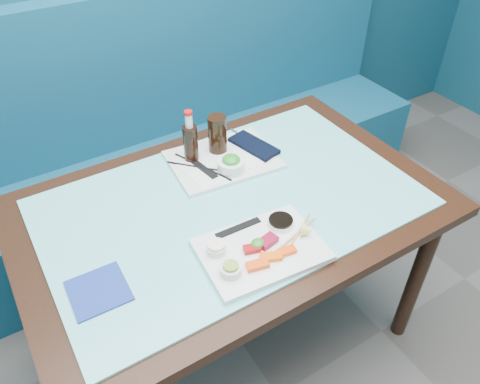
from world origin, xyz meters
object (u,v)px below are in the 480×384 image
booth_bench (147,165)px  dining_table (232,221)px  serving_tray (223,160)px  seaweed_bowl (231,165)px  cola_glass (217,134)px  sashimi_plate (261,250)px  cola_bottle_body (191,145)px  blue_napkin (99,291)px

booth_bench → dining_table: size_ratio=2.14×
serving_tray → seaweed_bowl: bearing=-92.2°
cola_glass → sashimi_plate: bearing=-105.7°
sashimi_plate → seaweed_bowl: (0.12, 0.38, 0.02)m
seaweed_bowl → cola_bottle_body: bearing=124.3°
sashimi_plate → blue_napkin: 0.47m
sashimi_plate → blue_napkin: size_ratio=2.32×
serving_tray → blue_napkin: serving_tray is taller
serving_tray → seaweed_bowl: (-0.01, -0.07, 0.03)m
sashimi_plate → seaweed_bowl: 0.40m
seaweed_bowl → booth_bench: bearing=96.5°
cola_bottle_body → cola_glass: bearing=-0.8°
booth_bench → blue_napkin: bearing=-117.2°
dining_table → blue_napkin: blue_napkin is taller
cola_bottle_body → booth_bench: bearing=89.1°
dining_table → cola_bottle_body: cola_bottle_body is taller
cola_bottle_body → seaweed_bowl: bearing=-55.7°
booth_bench → sashimi_plate: booth_bench is taller
serving_tray → cola_bottle_body: size_ratio=2.51×
serving_tray → dining_table: bearing=-108.0°
serving_tray → cola_glass: 0.10m
dining_table → seaweed_bowl: size_ratio=14.22×
dining_table → cola_bottle_body: size_ratio=9.22×
dining_table → seaweed_bowl: 0.20m
booth_bench → cola_bottle_body: size_ratio=19.77×
booth_bench → serving_tray: size_ratio=7.86×
booth_bench → cola_bottle_body: booth_bench is taller
sashimi_plate → serving_tray: bearing=78.6°
booth_bench → seaweed_bowl: bearing=-83.5°
dining_table → cola_glass: (0.10, 0.26, 0.18)m
booth_bench → blue_napkin: booth_bench is taller
booth_bench → serving_tray: (0.09, -0.63, 0.39)m
cola_glass → blue_napkin: cola_glass is taller
booth_bench → sashimi_plate: bearing=-92.2°
serving_tray → seaweed_bowl: size_ratio=3.88×
booth_bench → cola_bottle_body: (-0.01, -0.57, 0.46)m
dining_table → cola_bottle_body: (-0.01, 0.27, 0.17)m
cola_glass → cola_bottle_body: cola_glass is taller
booth_bench → cola_glass: bearing=-80.1°
booth_bench → dining_table: 0.89m
blue_napkin → dining_table: bearing=14.6°
booth_bench → seaweed_bowl: 0.82m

